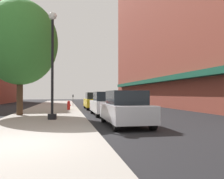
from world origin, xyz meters
TOP-DOWN VIEW (x-y plane):
  - ground_plane at (4.00, 18.00)m, footprint 90.00×90.00m
  - sidewalk_slab at (0.00, 19.00)m, footprint 4.80×50.00m
  - lamppost at (0.51, 6.42)m, footprint 0.48×0.48m
  - fire_hydrant at (1.49, 14.49)m, footprint 0.33×0.26m
  - parking_meter_near at (2.05, 20.65)m, footprint 0.14×0.09m
  - tree_near at (-1.76, 9.73)m, footprint 4.94×4.94m
  - car_silver at (4.00, 3.96)m, footprint 1.80×4.30m
  - car_white at (4.00, 9.67)m, footprint 1.80×4.30m
  - car_yellow at (4.00, 16.67)m, footprint 1.80×4.30m

SIDE VIEW (x-z plane):
  - ground_plane at x=4.00m, z-range 0.00..0.00m
  - sidewalk_slab at x=0.00m, z-range 0.00..0.12m
  - fire_hydrant at x=1.49m, z-range 0.12..0.91m
  - car_silver at x=4.00m, z-range -0.02..1.64m
  - car_white at x=4.00m, z-range -0.02..1.64m
  - car_yellow at x=4.00m, z-range -0.02..1.64m
  - parking_meter_near at x=2.05m, z-range 0.29..1.60m
  - lamppost at x=0.51m, z-range 0.25..6.15m
  - tree_near at x=-1.76m, z-range 1.11..8.78m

